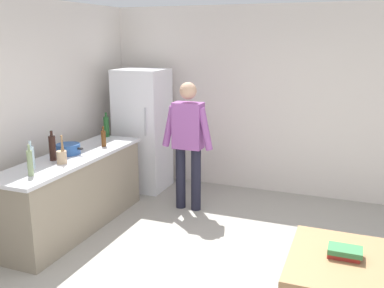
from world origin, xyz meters
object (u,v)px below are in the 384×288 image
at_px(bottle_beer_brown, 104,138).
at_px(book_stack, 345,252).
at_px(person, 188,138).
at_px(bottle_water_clear, 31,157).
at_px(bottle_vinegar_tall, 30,163).
at_px(bottle_wine_green, 106,126).
at_px(utensil_jar, 62,156).
at_px(refrigerator, 143,130).
at_px(cooking_pot, 68,149).
at_px(bottle_wine_dark, 52,148).

relative_size(bottle_beer_brown, book_stack, 1.13).
bearing_deg(person, bottle_water_clear, -125.39).
bearing_deg(bottle_vinegar_tall, bottle_wine_green, 97.68).
xyz_separation_m(utensil_jar, bottle_beer_brown, (0.02, 0.81, 0.03)).
height_order(refrigerator, book_stack, refrigerator).
bearing_deg(cooking_pot, person, 40.72).
bearing_deg(refrigerator, person, -30.23).
bearing_deg(cooking_pot, refrigerator, 82.94).
distance_m(refrigerator, bottle_water_clear, 2.17).
height_order(utensil_jar, bottle_beer_brown, utensil_jar).
relative_size(cooking_pot, bottle_wine_dark, 1.18).
bearing_deg(bottle_wine_dark, bottle_vinegar_tall, -73.68).
height_order(person, bottle_beer_brown, person).
distance_m(person, bottle_wine_green, 1.21).
xyz_separation_m(bottle_beer_brown, bottle_water_clear, (-0.20, -1.08, 0.02)).
relative_size(bottle_beer_brown, bottle_water_clear, 0.87).
bearing_deg(bottle_water_clear, bottle_vinegar_tall, -51.00).
bearing_deg(bottle_water_clear, utensil_jar, 55.98).
height_order(cooking_pot, utensil_jar, utensil_jar).
relative_size(refrigerator, bottle_vinegar_tall, 5.62).
height_order(bottle_vinegar_tall, bottle_wine_dark, bottle_wine_dark).
bearing_deg(utensil_jar, refrigerator, 89.73).
height_order(utensil_jar, bottle_water_clear, utensil_jar).
relative_size(bottle_wine_green, bottle_beer_brown, 1.31).
bearing_deg(bottle_wine_dark, bottle_beer_brown, 76.06).
bearing_deg(person, cooking_pot, -139.28).
height_order(cooking_pot, bottle_beer_brown, bottle_beer_brown).
height_order(bottle_beer_brown, book_stack, bottle_beer_brown).
xyz_separation_m(cooking_pot, bottle_wine_green, (-0.07, 0.96, 0.09)).
bearing_deg(bottle_wine_dark, bottle_water_clear, -91.79).
distance_m(bottle_vinegar_tall, bottle_wine_dark, 0.56).
height_order(bottle_wine_green, bottle_water_clear, bottle_wine_green).
bearing_deg(bottle_beer_brown, bottle_wine_green, 118.40).
distance_m(utensil_jar, bottle_wine_dark, 0.19).
distance_m(bottle_vinegar_tall, book_stack, 3.02).
distance_m(person, book_stack, 2.93).
bearing_deg(bottle_water_clear, book_stack, -9.14).
relative_size(bottle_wine_green, bottle_wine_dark, 1.00).
relative_size(cooking_pot, utensil_jar, 1.25).
distance_m(cooking_pot, bottle_beer_brown, 0.50).
height_order(refrigerator, person, refrigerator).
xyz_separation_m(person, book_stack, (2.02, -2.11, -0.19)).
distance_m(refrigerator, cooking_pot, 1.55).
relative_size(refrigerator, bottle_beer_brown, 6.92).
distance_m(cooking_pot, bottle_wine_dark, 0.30).
height_order(bottle_wine_dark, book_stack, bottle_wine_dark).
height_order(cooking_pot, bottle_water_clear, bottle_water_clear).
distance_m(refrigerator, bottle_beer_brown, 1.08).
height_order(utensil_jar, book_stack, utensil_jar).
xyz_separation_m(cooking_pot, bottle_beer_brown, (0.20, 0.46, 0.05)).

